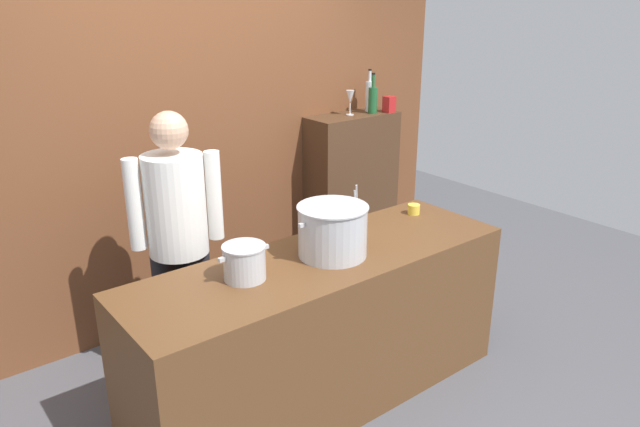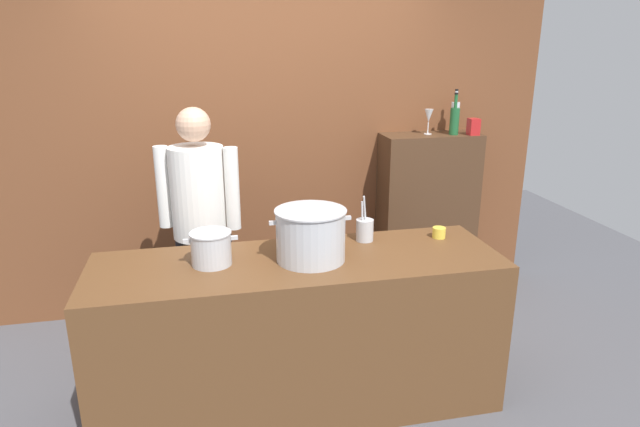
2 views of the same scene
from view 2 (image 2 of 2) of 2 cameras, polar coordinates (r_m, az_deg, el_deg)
name	(u,v)px [view 2 (image 2 of 2)]	position (r m, az deg, el deg)	size (l,w,h in m)	color
ground_plane	(300,400)	(3.44, -2.07, -18.82)	(8.00, 8.00, 0.00)	#4C4C51
brick_back_panel	(265,116)	(4.19, -5.78, 10.11)	(4.40, 0.10, 3.00)	brown
prep_counter	(299,333)	(3.19, -2.16, -12.32)	(2.24, 0.70, 0.90)	brown
bar_cabinet	(426,217)	(4.49, 11.00, -0.41)	(0.76, 0.32, 1.35)	#472D1C
chef	(200,217)	(3.57, -12.39, -0.37)	(0.51, 0.40, 1.66)	black
stockpot_large	(311,235)	(2.94, -0.98, -2.25)	(0.45, 0.39, 0.28)	#B7BABF
stockpot_small	(211,248)	(2.96, -11.26, -3.57)	(0.28, 0.22, 0.18)	#B7BABF
utensil_crock	(365,230)	(3.26, 4.67, -1.67)	(0.10, 0.10, 0.28)	#B7BABF
butter_jar	(439,233)	(3.38, 12.28, -1.95)	(0.08, 0.08, 0.06)	yellow
wine_bottle_green	(454,120)	(4.33, 13.82, 9.44)	(0.07, 0.07, 0.31)	#1E592D
wine_bottle_clear	(455,116)	(4.43, 13.86, 9.79)	(0.06, 0.06, 0.33)	silver
wine_glass_wide	(429,117)	(4.30, 11.24, 9.86)	(0.07, 0.07, 0.19)	silver
spice_tin_red	(473,127)	(4.36, 15.68, 8.69)	(0.08, 0.08, 0.12)	red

